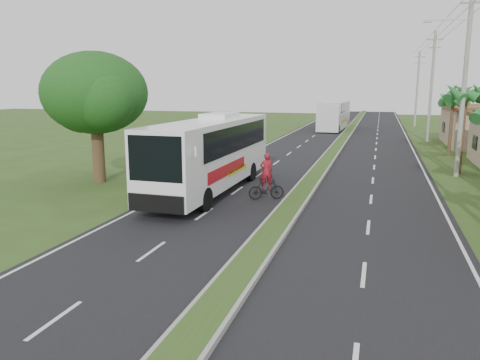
# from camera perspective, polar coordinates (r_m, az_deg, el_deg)

# --- Properties ---
(ground) EXTENTS (180.00, 180.00, 0.00)m
(ground) POSITION_cam_1_polar(r_m,az_deg,el_deg) (15.17, 1.31, -10.03)
(ground) COLOR #304619
(ground) RESTS_ON ground
(road_asphalt) EXTENTS (14.00, 160.00, 0.02)m
(road_asphalt) POSITION_cam_1_polar(r_m,az_deg,el_deg) (34.29, 10.18, 1.82)
(road_asphalt) COLOR black
(road_asphalt) RESTS_ON ground
(median_strip) EXTENTS (1.20, 160.00, 0.18)m
(median_strip) POSITION_cam_1_polar(r_m,az_deg,el_deg) (34.27, 10.19, 1.97)
(median_strip) COLOR gray
(median_strip) RESTS_ON ground
(lane_edge_left) EXTENTS (0.12, 160.00, 0.01)m
(lane_edge_left) POSITION_cam_1_polar(r_m,az_deg,el_deg) (35.64, -0.58, 2.33)
(lane_edge_left) COLOR silver
(lane_edge_left) RESTS_ON ground
(lane_edge_right) EXTENTS (0.12, 160.00, 0.01)m
(lane_edge_right) POSITION_cam_1_polar(r_m,az_deg,el_deg) (34.22, 21.39, 1.18)
(lane_edge_right) COLOR silver
(lane_edge_right) RESTS_ON ground
(palm_verge_c) EXTENTS (2.40, 2.40, 5.85)m
(palm_verge_c) POSITION_cam_1_polar(r_m,az_deg,el_deg) (33.04, 25.84, 9.46)
(palm_verge_c) COLOR #473321
(palm_verge_c) RESTS_ON ground
(palm_verge_d) EXTENTS (2.40, 2.40, 5.25)m
(palm_verge_d) POSITION_cam_1_polar(r_m,az_deg,el_deg) (42.03, 24.56, 8.92)
(palm_verge_d) COLOR #473321
(palm_verge_d) RESTS_ON ground
(shade_tree) EXTENTS (6.30, 6.00, 7.54)m
(shade_tree) POSITION_cam_1_polar(r_m,az_deg,el_deg) (28.47, -17.43, 9.76)
(shade_tree) COLOR #473321
(shade_tree) RESTS_ON ground
(utility_pole_b) EXTENTS (3.20, 0.28, 12.00)m
(utility_pole_b) POSITION_cam_1_polar(r_m,az_deg,el_deg) (32.01, 25.71, 11.49)
(utility_pole_b) COLOR gray
(utility_pole_b) RESTS_ON ground
(utility_pole_c) EXTENTS (1.60, 0.28, 11.00)m
(utility_pole_c) POSITION_cam_1_polar(r_m,az_deg,el_deg) (51.86, 22.30, 10.58)
(utility_pole_c) COLOR gray
(utility_pole_c) RESTS_ON ground
(utility_pole_d) EXTENTS (1.60, 0.28, 10.50)m
(utility_pole_d) POSITION_cam_1_polar(r_m,az_deg,el_deg) (71.80, 20.79, 10.43)
(utility_pole_d) COLOR gray
(utility_pole_d) RESTS_ON ground
(coach_bus_main) EXTENTS (2.88, 12.79, 4.12)m
(coach_bus_main) POSITION_cam_1_polar(r_m,az_deg,el_deg) (24.92, -3.42, 3.74)
(coach_bus_main) COLOR white
(coach_bus_main) RESTS_ON ground
(coach_bus_far) EXTENTS (3.21, 12.69, 3.67)m
(coach_bus_far) POSITION_cam_1_polar(r_m,az_deg,el_deg) (63.99, 11.43, 7.92)
(coach_bus_far) COLOR silver
(coach_bus_far) RESTS_ON ground
(motorcyclist) EXTENTS (1.83, 1.18, 2.34)m
(motorcyclist) POSITION_cam_1_polar(r_m,az_deg,el_deg) (23.22, 3.22, -0.36)
(motorcyclist) COLOR black
(motorcyclist) RESTS_ON ground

